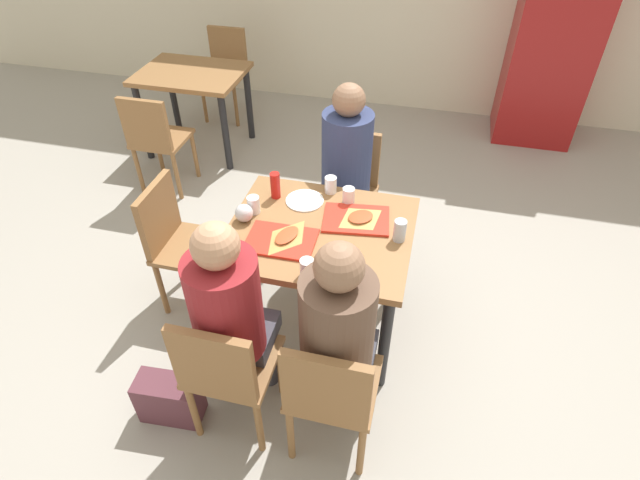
{
  "coord_description": "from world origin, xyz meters",
  "views": [
    {
      "loc": [
        0.51,
        -2.05,
        2.47
      ],
      "look_at": [
        0.0,
        0.0,
        0.66
      ],
      "focal_mm": 28.46,
      "sensor_mm": 36.0,
      "label": 1
    }
  ],
  "objects_px": {
    "chair_far_side": "(348,184)",
    "paper_plate_center": "(305,200)",
    "tray_red_near": "(281,241)",
    "paper_plate_near_edge": "(338,262)",
    "chair_near_right": "(330,391)",
    "plastic_cup_c": "(254,205)",
    "person_in_brown_jacket": "(339,331)",
    "handbag": "(170,399)",
    "drink_fridge": "(555,36)",
    "main_table": "(320,244)",
    "tray_red_far": "(356,219)",
    "background_table": "(193,85)",
    "plastic_cup_d": "(349,196)",
    "plastic_cup_a": "(331,185)",
    "chair_near_left": "(226,368)",
    "plastic_cup_b": "(307,268)",
    "pizza_slice_b": "(361,218)",
    "foil_bundle": "(244,213)",
    "condiment_bottle": "(275,185)",
    "background_chair_far": "(226,66)",
    "soda_can": "(400,230)",
    "background_chair_near": "(155,137)",
    "pizza_slice_a": "(287,236)",
    "person_far_side": "(345,164)",
    "person_in_red": "(231,310)",
    "chair_left_end": "(178,238)"
  },
  "relations": [
    {
      "from": "chair_near_right",
      "to": "paper_plate_center",
      "type": "relative_size",
      "value": 3.88
    },
    {
      "from": "chair_near_right",
      "to": "plastic_cup_c",
      "type": "distance_m",
      "value": 1.12
    },
    {
      "from": "plastic_cup_a",
      "to": "chair_near_left",
      "type": "bearing_deg",
      "value": -100.87
    },
    {
      "from": "chair_near_left",
      "to": "plastic_cup_c",
      "type": "distance_m",
      "value": 0.93
    },
    {
      "from": "plastic_cup_d",
      "to": "soda_can",
      "type": "bearing_deg",
      "value": -38.08
    },
    {
      "from": "paper_plate_near_edge",
      "to": "plastic_cup_c",
      "type": "xyz_separation_m",
      "value": [
        -0.55,
        0.29,
        0.05
      ]
    },
    {
      "from": "chair_left_end",
      "to": "pizza_slice_a",
      "type": "bearing_deg",
      "value": -9.58
    },
    {
      "from": "plastic_cup_b",
      "to": "plastic_cup_d",
      "type": "bearing_deg",
      "value": 83.28
    },
    {
      "from": "plastic_cup_b",
      "to": "person_far_side",
      "type": "bearing_deg",
      "value": 91.39
    },
    {
      "from": "plastic_cup_d",
      "to": "soda_can",
      "type": "distance_m",
      "value": 0.41
    },
    {
      "from": "paper_plate_near_edge",
      "to": "foil_bundle",
      "type": "height_order",
      "value": "foil_bundle"
    },
    {
      "from": "chair_far_side",
      "to": "paper_plate_near_edge",
      "type": "relative_size",
      "value": 3.88
    },
    {
      "from": "plastic_cup_c",
      "to": "foil_bundle",
      "type": "distance_m",
      "value": 0.09
    },
    {
      "from": "drink_fridge",
      "to": "main_table",
      "type": "bearing_deg",
      "value": -116.41
    },
    {
      "from": "chair_near_right",
      "to": "pizza_slice_a",
      "type": "xyz_separation_m",
      "value": [
        -0.4,
        0.68,
        0.26
      ]
    },
    {
      "from": "paper_plate_center",
      "to": "background_chair_far",
      "type": "relative_size",
      "value": 0.26
    },
    {
      "from": "tray_red_near",
      "to": "paper_plate_near_edge",
      "type": "height_order",
      "value": "tray_red_near"
    },
    {
      "from": "person_in_brown_jacket",
      "to": "handbag",
      "type": "bearing_deg",
      "value": -169.52
    },
    {
      "from": "chair_far_side",
      "to": "paper_plate_center",
      "type": "distance_m",
      "value": 0.64
    },
    {
      "from": "pizza_slice_b",
      "to": "plastic_cup_d",
      "type": "height_order",
      "value": "plastic_cup_d"
    },
    {
      "from": "pizza_slice_b",
      "to": "plastic_cup_b",
      "type": "distance_m",
      "value": 0.51
    },
    {
      "from": "paper_plate_center",
      "to": "pizza_slice_b",
      "type": "distance_m",
      "value": 0.36
    },
    {
      "from": "plastic_cup_c",
      "to": "drink_fridge",
      "type": "bearing_deg",
      "value": 56.96
    },
    {
      "from": "person_in_brown_jacket",
      "to": "paper_plate_near_edge",
      "type": "bearing_deg",
      "value": 102.91
    },
    {
      "from": "chair_far_side",
      "to": "plastic_cup_d",
      "type": "bearing_deg",
      "value": -79.41
    },
    {
      "from": "plastic_cup_c",
      "to": "foil_bundle",
      "type": "height_order",
      "value": "same"
    },
    {
      "from": "main_table",
      "to": "chair_near_right",
      "type": "distance_m",
      "value": 0.85
    },
    {
      "from": "person_in_red",
      "to": "plastic_cup_d",
      "type": "xyz_separation_m",
      "value": [
        0.35,
        0.94,
        0.04
      ]
    },
    {
      "from": "main_table",
      "to": "background_chair_far",
      "type": "distance_m",
      "value": 3.02
    },
    {
      "from": "background_chair_near",
      "to": "pizza_slice_a",
      "type": "bearing_deg",
      "value": -39.73
    },
    {
      "from": "pizza_slice_b",
      "to": "soda_can",
      "type": "relative_size",
      "value": 2.14
    },
    {
      "from": "chair_near_right",
      "to": "person_far_side",
      "type": "distance_m",
      "value": 1.51
    },
    {
      "from": "person_far_side",
      "to": "pizza_slice_b",
      "type": "relative_size",
      "value": 4.84
    },
    {
      "from": "tray_red_far",
      "to": "background_table",
      "type": "relative_size",
      "value": 0.4
    },
    {
      "from": "paper_plate_near_edge",
      "to": "condiment_bottle",
      "type": "distance_m",
      "value": 0.67
    },
    {
      "from": "chair_near_right",
      "to": "background_chair_far",
      "type": "relative_size",
      "value": 1.0
    },
    {
      "from": "foil_bundle",
      "to": "plastic_cup_d",
      "type": "bearing_deg",
      "value": 29.5
    },
    {
      "from": "chair_near_left",
      "to": "chair_far_side",
      "type": "relative_size",
      "value": 1.0
    },
    {
      "from": "chair_near_left",
      "to": "background_chair_far",
      "type": "height_order",
      "value": "same"
    },
    {
      "from": "soda_can",
      "to": "background_chair_far",
      "type": "bearing_deg",
      "value": 128.67
    },
    {
      "from": "plastic_cup_b",
      "to": "handbag",
      "type": "relative_size",
      "value": 0.31
    },
    {
      "from": "paper_plate_near_edge",
      "to": "plastic_cup_b",
      "type": "xyz_separation_m",
      "value": [
        -0.12,
        -0.13,
        0.05
      ]
    },
    {
      "from": "pizza_slice_b",
      "to": "soda_can",
      "type": "xyz_separation_m",
      "value": [
        0.22,
        -0.1,
        0.04
      ]
    },
    {
      "from": "paper_plate_near_edge",
      "to": "chair_near_right",
      "type": "bearing_deg",
      "value": -80.17
    },
    {
      "from": "tray_red_near",
      "to": "plastic_cup_d",
      "type": "distance_m",
      "value": 0.5
    },
    {
      "from": "paper_plate_near_edge",
      "to": "drink_fridge",
      "type": "relative_size",
      "value": 0.12
    },
    {
      "from": "pizza_slice_a",
      "to": "tray_red_near",
      "type": "bearing_deg",
      "value": -137.13
    },
    {
      "from": "pizza_slice_b",
      "to": "chair_left_end",
      "type": "bearing_deg",
      "value": -173.38
    },
    {
      "from": "chair_far_side",
      "to": "plastic_cup_b",
      "type": "xyz_separation_m",
      "value": [
        0.02,
        -1.16,
        0.29
      ]
    },
    {
      "from": "chair_far_side",
      "to": "handbag",
      "type": "relative_size",
      "value": 2.67
    }
  ]
}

